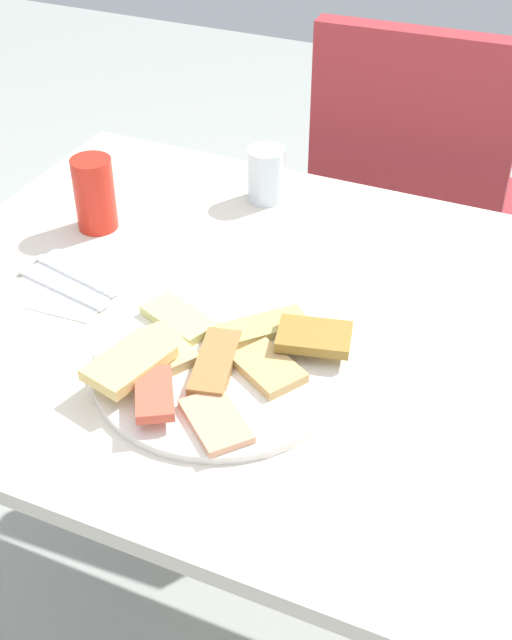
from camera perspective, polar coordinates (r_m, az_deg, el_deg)
name	(u,v)px	position (r m, az deg, el deg)	size (l,w,h in m)	color
ground_plane	(272,611)	(1.73, 1.07, -18.98)	(6.00, 6.00, 0.00)	#A0A59E
dining_table	(277,359)	(1.25, 1.40, -2.64)	(1.12, 0.85, 0.72)	silver
dining_chair	(412,196)	(1.90, 10.44, 8.21)	(0.44, 0.44, 0.93)	#A02C31
pide_platter	(218,363)	(1.11, -2.57, -2.91)	(0.34, 0.34, 0.05)	white
soda_can	(95,194)	(1.40, -10.81, 8.33)	(0.07, 0.07, 0.12)	red
drinking_glass	(266,175)	(1.47, 0.67, 9.75)	(0.07, 0.07, 0.09)	silver
paper_napkin	(70,284)	(1.30, -12.44, 2.40)	(0.15, 0.15, 0.00)	white
fork	(62,288)	(1.29, -12.90, 2.12)	(0.17, 0.02, 0.01)	silver
spoon	(76,275)	(1.31, -12.02, 2.96)	(0.17, 0.02, 0.01)	silver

